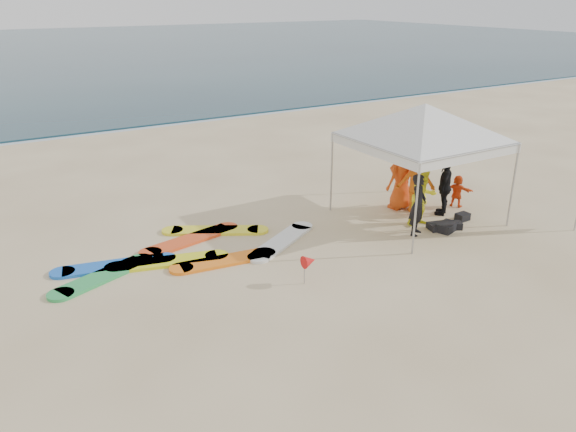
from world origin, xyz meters
The scene contains 13 objects.
ground centered at (0.00, 0.00, 0.00)m, with size 120.00×120.00×0.00m, color beige.
ocean centered at (0.00, 60.00, 0.04)m, with size 160.00×84.00×0.08m, color #0C2633.
shoreline_foam centered at (0.00, 18.20, 0.00)m, with size 160.00×1.20×0.01m, color silver.
person_black_a centered at (3.88, 2.48, 0.79)m, with size 0.57×0.38×1.57m, color black.
person_yellow centered at (4.42, 2.86, 0.78)m, with size 0.76×0.59×1.56m, color yellow.
person_orange_a centered at (4.97, 3.73, 0.86)m, with size 1.12×0.64×1.73m, color #DE5E13.
person_black_b centered at (5.47, 3.14, 0.79)m, with size 0.92×0.38×1.57m, color black.
person_orange_b centered at (4.77, 4.11, 0.93)m, with size 0.91×0.59×1.86m, color #CE4312.
person_seated centered at (6.24, 3.37, 0.46)m, with size 0.86×0.27×0.92m, color #E84814.
canopy_tent centered at (4.65, 3.30, 3.08)m, with size 4.69×4.69×3.54m.
marker_pennant centered at (0.17, 1.71, 0.49)m, with size 0.28×0.28×0.64m.
gear_pile centered at (4.86, 2.31, 0.10)m, with size 1.49×0.71×0.22m.
surfboard_spread centered at (-1.50, 4.35, 0.04)m, with size 6.30×2.98×0.07m.
Camera 1 is at (-5.61, -7.03, 5.66)m, focal length 35.00 mm.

